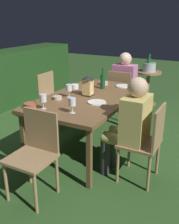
{
  "coord_description": "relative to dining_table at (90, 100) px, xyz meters",
  "views": [
    {
      "loc": [
        -2.87,
        -1.53,
        1.73
      ],
      "look_at": [
        0.0,
        0.0,
        0.52
      ],
      "focal_mm": 41.95,
      "sensor_mm": 36.0,
      "label": 1
    }
  ],
  "objects": [
    {
      "name": "side_table",
      "position": [
        2.22,
        -0.15,
        -0.24
      ],
      "size": [
        0.5,
        0.5,
        0.68
      ],
      "color": "#937047",
      "rests_on": "ground"
    },
    {
      "name": "lantern_centerpiece",
      "position": [
        0.01,
        0.03,
        0.2
      ],
      "size": [
        0.15,
        0.15,
        0.27
      ],
      "color": "black",
      "rests_on": "dining_table"
    },
    {
      "name": "bowl_dip",
      "position": [
        -0.31,
        0.28,
        0.07
      ],
      "size": [
        0.11,
        0.11,
        0.04
      ],
      "color": "#BCAD8E",
      "rests_on": "dining_table"
    },
    {
      "name": "ground_plane",
      "position": [
        0.0,
        0.0,
        -0.69
      ],
      "size": [
        16.0,
        16.0,
        0.0
      ],
      "primitive_type": "plane",
      "color": "#2D5123"
    },
    {
      "name": "person_in_mustard",
      "position": [
        -0.4,
        -0.7,
        -0.05
      ],
      "size": [
        0.38,
        0.47,
        1.15
      ],
      "color": "tan",
      "rests_on": "ground"
    },
    {
      "name": "bowl_salad",
      "position": [
        0.61,
        0.09,
        0.08
      ],
      "size": [
        0.13,
        0.13,
        0.05
      ],
      "color": "#BCAD8E",
      "rests_on": "dining_table"
    },
    {
      "name": "bowl_olives",
      "position": [
        0.23,
        0.37,
        0.08
      ],
      "size": [
        0.11,
        0.11,
        0.06
      ],
      "color": "silver",
      "rests_on": "dining_table"
    },
    {
      "name": "ice_bucket",
      "position": [
        2.22,
        -0.15,
        0.09
      ],
      "size": [
        0.26,
        0.26,
        0.34
      ],
      "color": "#B2B7BF",
      "rests_on": "side_table"
    },
    {
      "name": "plate_a",
      "position": [
        -0.21,
        -0.21,
        0.06
      ],
      "size": [
        0.22,
        0.22,
        0.01
      ],
      "primitive_type": "cylinder",
      "color": "white",
      "rests_on": "dining_table"
    },
    {
      "name": "person_in_pink",
      "position": [
        1.33,
        0.0,
        -0.05
      ],
      "size": [
        0.48,
        0.38,
        1.15
      ],
      "color": "#C675A3",
      "rests_on": "ground"
    },
    {
      "name": "wine_glass_b",
      "position": [
        -0.68,
        0.22,
        0.17
      ],
      "size": [
        0.08,
        0.08,
        0.17
      ],
      "color": "silver",
      "rests_on": "dining_table"
    },
    {
      "name": "green_bottle_on_table",
      "position": [
        0.41,
        0.01,
        0.16
      ],
      "size": [
        0.07,
        0.07,
        0.29
      ],
      "color": "#144723",
      "rests_on": "dining_table"
    },
    {
      "name": "wine_glass_c",
      "position": [
        -0.64,
        -0.13,
        0.17
      ],
      "size": [
        0.08,
        0.08,
        0.17
      ],
      "color": "silver",
      "rests_on": "dining_table"
    },
    {
      "name": "bowl_bread",
      "position": [
        -0.72,
        0.38,
        0.08
      ],
      "size": [
        0.14,
        0.14,
        0.06
      ],
      "color": "#9E5138",
      "rests_on": "dining_table"
    },
    {
      "name": "chair_head_near",
      "position": [
        -1.13,
        0.0,
        -0.2
      ],
      "size": [
        0.4,
        0.42,
        0.87
      ],
      "color": "#9E7A51",
      "rests_on": "ground"
    },
    {
      "name": "dining_table",
      "position": [
        0.0,
        0.0,
        0.0
      ],
      "size": [
        1.77,
        1.0,
        0.74
      ],
      "color": "brown",
      "rests_on": "ground"
    },
    {
      "name": "chair_side_left_a",
      "position": [
        -0.4,
        -0.89,
        -0.2
      ],
      "size": [
        0.42,
        0.4,
        0.87
      ],
      "color": "#9E7A51",
      "rests_on": "ground"
    },
    {
      "name": "wine_glass_a",
      "position": [
        -0.17,
        0.2,
        0.17
      ],
      "size": [
        0.08,
        0.08,
        0.17
      ],
      "color": "silver",
      "rests_on": "dining_table"
    },
    {
      "name": "chair_head_far",
      "position": [
        1.13,
        0.0,
        -0.2
      ],
      "size": [
        0.4,
        0.42,
        0.87
      ],
      "color": "#9E7A51",
      "rests_on": "ground"
    },
    {
      "name": "chair_side_right_b",
      "position": [
        0.4,
        0.89,
        -0.2
      ],
      "size": [
        0.42,
        0.4,
        0.87
      ],
      "color": "#9E7A51",
      "rests_on": "ground"
    },
    {
      "name": "plate_b",
      "position": [
        0.65,
        -0.21,
        0.06
      ],
      "size": [
        0.21,
        0.21,
        0.01
      ],
      "primitive_type": "cylinder",
      "color": "white",
      "rests_on": "dining_table"
    }
  ]
}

